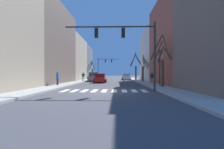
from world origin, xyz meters
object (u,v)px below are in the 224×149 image
street_lamp_right_corner (160,59)px  car_driving_away_lane (94,77)px  car_parked_right_near (100,78)px  car_parked_right_mid (126,77)px  street_tree_left_mid (92,70)px  pedestrian_near_right_corner (152,77)px  traffic_signal_far (104,64)px  street_tree_left_near (144,69)px  traffic_signal_near (127,40)px  pedestrian_crossing_street (58,77)px  pedestrian_waiting_at_curb (83,76)px  street_tree_right_mid (135,67)px  street_tree_left_far (162,62)px

street_lamp_right_corner → car_driving_away_lane: size_ratio=1.01×
car_parked_right_near → car_parked_right_mid: bearing=160.3°
car_driving_away_lane → street_tree_left_mid: bearing=10.2°
pedestrian_near_right_corner → street_tree_left_mid: (-12.13, 24.96, 1.42)m
traffic_signal_far → car_parked_right_mid: 10.49m
street_lamp_right_corner → car_parked_right_near: street_lamp_right_corner is taller
car_parked_right_near → street_tree_left_near: (7.90, 2.78, 1.66)m
traffic_signal_near → pedestrian_crossing_street: 10.73m
car_parked_right_mid → street_tree_left_mid: bearing=63.6°
pedestrian_crossing_street → pedestrian_waiting_at_curb: 11.44m
traffic_signal_near → pedestrian_crossing_street: bearing=144.6°
car_parked_right_near → street_tree_right_mid: 14.90m
traffic_signal_near → car_parked_right_mid: traffic_signal_near is taller
pedestrian_near_right_corner → street_tree_left_near: 8.48m
pedestrian_waiting_at_curb → street_tree_right_mid: size_ratio=0.26×
traffic_signal_near → pedestrian_near_right_corner: size_ratio=4.87×
car_parked_right_near → traffic_signal_near: bearing=14.7°
traffic_signal_near → street_tree_right_mid: (3.61, 27.16, -1.37)m
pedestrian_crossing_street → street_tree_left_mid: street_tree_left_mid is taller
car_parked_right_near → street_tree_left_mid: street_tree_left_mid is taller
street_tree_right_mid → car_driving_away_lane: bearing=-141.4°
car_parked_right_mid → street_tree_left_far: bearing=-174.3°
traffic_signal_near → street_tree_left_mid: size_ratio=1.55×
street_lamp_right_corner → pedestrian_near_right_corner: (-0.25, 3.09, -2.26)m
street_lamp_right_corner → car_parked_right_near: 12.14m
car_driving_away_lane → street_tree_left_mid: 14.31m
pedestrian_near_right_corner → street_tree_left_near: bearing=-70.8°
street_tree_left_mid → car_parked_right_mid: bearing=-26.4°
car_parked_right_near → street_tree_left_near: bearing=109.4°
pedestrian_crossing_street → street_tree_left_near: bearing=-43.4°
traffic_signal_far → car_parked_right_mid: (6.23, -7.53, -3.80)m
car_driving_away_lane → street_tree_left_near: street_tree_left_near is taller
street_lamp_right_corner → street_tree_left_near: (-0.15, 11.47, -0.99)m
car_parked_right_near → street_tree_left_near: size_ratio=0.88×
car_driving_away_lane → traffic_signal_far: bearing=-2.8°
car_driving_away_lane → street_tree_left_near: size_ratio=0.92×
street_tree_right_mid → traffic_signal_far: bearing=131.6°
pedestrian_waiting_at_curb → car_parked_right_near: bearing=105.4°
pedestrian_waiting_at_curb → street_tree_left_near: bearing=144.0°
street_tree_left_mid → street_tree_left_far: 32.43m
street_lamp_right_corner → street_tree_left_mid: (-12.38, 28.05, -0.84)m
traffic_signal_near → street_tree_left_near: bearing=76.6°
street_tree_left_near → traffic_signal_far: bearing=114.7°
street_lamp_right_corner → street_tree_left_far: 2.15m
traffic_signal_far → pedestrian_waiting_at_curb: traffic_signal_far is taller
street_tree_left_far → street_tree_left_mid: bearing=111.9°
car_parked_right_near → street_tree_right_mid: size_ratio=0.66×
pedestrian_waiting_at_curb → street_tree_right_mid: (10.91, 9.86, 1.99)m
pedestrian_near_right_corner → street_tree_right_mid: street_tree_right_mid is taller
traffic_signal_near → car_parked_right_mid: bearing=87.1°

